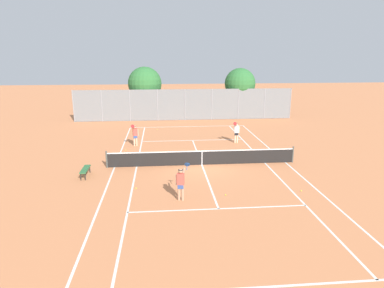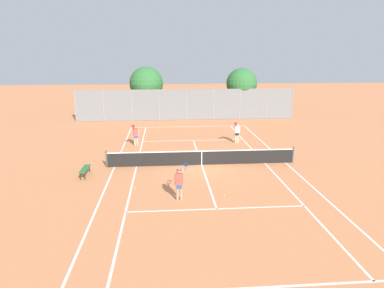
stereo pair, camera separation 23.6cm
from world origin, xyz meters
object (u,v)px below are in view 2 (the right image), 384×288
at_px(loose_tennis_ball_3, 158,130).
at_px(loose_tennis_ball_0, 126,150).
at_px(loose_tennis_ball_2, 300,191).
at_px(player_near_side, 179,182).
at_px(tree_behind_right, 242,84).
at_px(tennis_net, 202,157).
at_px(loose_tennis_ball_4, 224,195).
at_px(player_far_left, 136,134).
at_px(player_far_right, 237,131).
at_px(tree_behind_left, 147,85).
at_px(loose_tennis_ball_1, 135,188).
at_px(courtside_bench, 85,169).

bearing_deg(loose_tennis_ball_3, loose_tennis_ball_0, -108.38).
xyz_separation_m(loose_tennis_ball_2, loose_tennis_ball_3, (-7.52, 15.40, 0.00)).
relative_size(player_near_side, tree_behind_right, 0.33).
bearing_deg(tree_behind_right, loose_tennis_ball_0, -131.49).
bearing_deg(tennis_net, loose_tennis_ball_4, -83.04).
relative_size(player_far_left, loose_tennis_ball_4, 26.88).
distance_m(tennis_net, player_far_left, 6.83).
relative_size(player_far_left, loose_tennis_ball_3, 26.88).
distance_m(player_far_right, loose_tennis_ball_3, 8.28).
height_order(player_far_left, tree_behind_left, tree_behind_left).
xyz_separation_m(player_far_left, loose_tennis_ball_4, (5.14, -10.02, -0.89)).
bearing_deg(tree_behind_right, tree_behind_left, 177.99).
xyz_separation_m(player_far_left, loose_tennis_ball_3, (1.61, 5.56, -0.89)).
height_order(player_far_left, loose_tennis_ball_0, player_far_left).
distance_m(loose_tennis_ball_2, tree_behind_right, 21.98).
distance_m(player_near_side, player_far_right, 11.75).
height_order(player_near_side, loose_tennis_ball_3, player_near_side).
distance_m(player_far_left, loose_tennis_ball_0, 1.64).
xyz_separation_m(tennis_net, loose_tennis_ball_4, (0.60, -4.93, -0.48)).
bearing_deg(loose_tennis_ball_1, player_far_left, 93.96).
bearing_deg(player_far_left, loose_tennis_ball_4, -62.85).
relative_size(tennis_net, player_near_side, 6.76).
relative_size(player_far_right, loose_tennis_ball_1, 26.88).
height_order(loose_tennis_ball_1, loose_tennis_ball_2, same).
relative_size(loose_tennis_ball_1, loose_tennis_ball_4, 1.00).
bearing_deg(loose_tennis_ball_2, loose_tennis_ball_1, 172.59).
relative_size(tennis_net, player_far_left, 6.76).
bearing_deg(player_near_side, tennis_net, 72.55).
relative_size(tennis_net, player_far_right, 6.76).
xyz_separation_m(tennis_net, courtside_bench, (-6.96, -1.47, -0.10)).
relative_size(loose_tennis_ball_0, loose_tennis_ball_3, 1.00).
distance_m(player_far_right, courtside_bench, 12.38).
bearing_deg(player_far_right, courtside_bench, -146.65).
xyz_separation_m(player_near_side, loose_tennis_ball_2, (6.26, 0.52, -0.89)).
bearing_deg(tennis_net, loose_tennis_ball_2, -45.97).
xyz_separation_m(player_far_left, loose_tennis_ball_0, (-0.64, -1.21, -0.89)).
height_order(player_near_side, courtside_bench, player_near_side).
bearing_deg(tree_behind_left, tennis_net, -76.46).
bearing_deg(player_far_right, loose_tennis_ball_3, 139.90).
bearing_deg(loose_tennis_ball_0, tennis_net, -36.81).
bearing_deg(player_far_left, loose_tennis_ball_0, -117.80).
bearing_deg(player_far_left, tree_behind_right, 47.35).
relative_size(player_far_right, tree_behind_right, 0.33).
bearing_deg(loose_tennis_ball_3, loose_tennis_ball_1, -94.03).
relative_size(player_near_side, tree_behind_left, 0.32).
xyz_separation_m(player_near_side, loose_tennis_ball_0, (-3.51, 9.15, -0.89)).
xyz_separation_m(player_near_side, player_far_left, (-2.87, 10.36, 0.00)).
xyz_separation_m(loose_tennis_ball_3, courtside_bench, (-4.04, -12.11, 0.38)).
bearing_deg(player_far_right, loose_tennis_ball_0, -170.27).
distance_m(loose_tennis_ball_0, loose_tennis_ball_3, 7.13).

